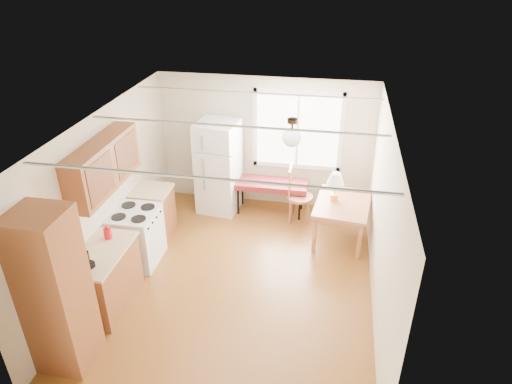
% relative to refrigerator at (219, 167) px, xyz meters
% --- Properties ---
extents(room_shell, '(4.60, 5.60, 2.62)m').
position_rel_refrigerator_xyz_m(room_shell, '(0.81, -2.07, 0.37)').
color(room_shell, '#5C3313').
rests_on(room_shell, ground).
extents(kitchen_run, '(0.65, 3.40, 2.20)m').
position_rel_refrigerator_xyz_m(kitchen_run, '(-0.91, -2.71, -0.04)').
color(kitchen_run, brown).
rests_on(kitchen_run, ground).
extents(window_unit, '(1.64, 0.05, 1.51)m').
position_rel_refrigerator_xyz_m(window_unit, '(1.41, 0.40, 0.67)').
color(window_unit, white).
rests_on(window_unit, room_shell).
extents(pendant_light, '(0.26, 0.26, 0.40)m').
position_rel_refrigerator_xyz_m(pendant_light, '(1.51, -1.67, 1.36)').
color(pendant_light, black).
rests_on(pendant_light, room_shell).
extents(refrigerator, '(0.80, 0.80, 1.75)m').
position_rel_refrigerator_xyz_m(refrigerator, '(0.00, 0.00, 0.00)').
color(refrigerator, white).
rests_on(refrigerator, ground).
extents(bench, '(1.38, 0.51, 0.64)m').
position_rel_refrigerator_xyz_m(bench, '(0.98, 0.03, -0.31)').
color(bench, maroon).
rests_on(bench, ground).
extents(dining_table, '(0.99, 1.24, 0.72)m').
position_rel_refrigerator_xyz_m(dining_table, '(2.31, -0.66, -0.26)').
color(dining_table, '#A25E3E').
rests_on(dining_table, ground).
extents(chair, '(0.47, 0.47, 1.06)m').
position_rel_refrigerator_xyz_m(chair, '(1.46, -0.17, -0.26)').
color(chair, '#A25E3E').
rests_on(chair, ground).
extents(table_lamp, '(0.29, 0.29, 0.51)m').
position_rel_refrigerator_xyz_m(table_lamp, '(2.16, -0.61, 0.21)').
color(table_lamp, gold).
rests_on(table_lamp, dining_table).
extents(coffee_maker, '(0.25, 0.30, 0.39)m').
position_rel_refrigerator_xyz_m(coffee_maker, '(-0.91, -3.33, 0.17)').
color(coffee_maker, black).
rests_on(coffee_maker, kitchen_run).
extents(kettle, '(0.11, 0.11, 0.21)m').
position_rel_refrigerator_xyz_m(kettle, '(-0.92, -2.60, 0.11)').
color(kettle, red).
rests_on(kettle, kitchen_run).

